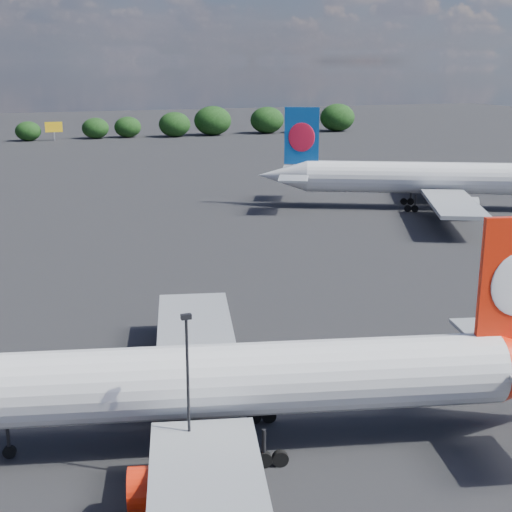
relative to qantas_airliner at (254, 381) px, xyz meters
name	(u,v)px	position (x,y,z in m)	size (l,w,h in m)	color
ground	(28,235)	(-11.09, 61.77, -4.24)	(500.00, 500.00, 0.00)	black
qantas_airliner	(254,381)	(0.00, 0.00, 0.00)	(42.34, 40.50, 13.91)	silver
china_southern_airliner	(416,179)	(48.05, 60.31, 0.58)	(45.95, 44.31, 15.82)	silver
apron_lamp_post	(188,391)	(-4.75, -2.79, 1.40)	(0.55, 0.30, 10.00)	black
billboard_yellow	(54,127)	(0.91, 183.77, -0.37)	(5.00, 0.30, 5.50)	gold
horizon_treeline	(19,128)	(-8.89, 182.61, -0.04)	(206.17, 14.06, 9.30)	black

